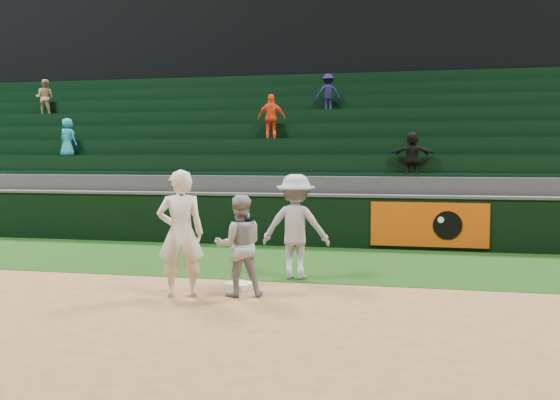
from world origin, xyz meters
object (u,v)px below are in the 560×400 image
object	(u,v)px
first_base	(240,285)
first_baseman	(181,233)
baserunner	(239,246)
base_coach	(296,227)

from	to	relation	value
first_base	first_baseman	bearing A→B (deg)	-133.57
first_base	baserunner	size ratio (longest dim) A/B	0.26
first_base	baserunner	world-z (taller)	baserunner
first_base	base_coach	xyz separation A→B (m)	(0.73, 0.97, 0.87)
first_baseman	first_base	bearing A→B (deg)	-155.09
first_baseman	base_coach	distance (m)	2.25
baserunner	base_coach	size ratio (longest dim) A/B	0.85
first_baseman	baserunner	world-z (taller)	first_baseman
first_base	baserunner	bearing A→B (deg)	-75.23
baserunner	base_coach	distance (m)	1.61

